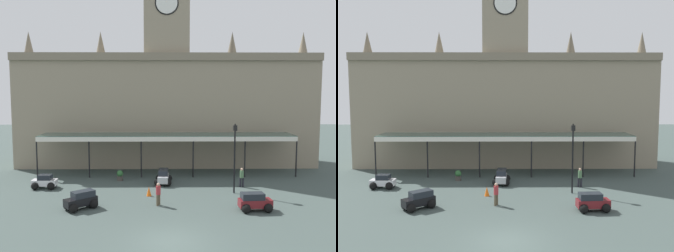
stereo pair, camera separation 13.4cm
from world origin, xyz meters
The scene contains 12 objects.
ground_plane centered at (0.00, 0.00, 0.00)m, with size 140.00×140.00×0.00m, color #3D4A47.
station_building centered at (0.00, 21.42, 7.12)m, with size 32.53×6.12×21.51m.
entrance_canopy centered at (0.00, 16.13, 3.85)m, with size 25.08×3.26×4.01m.
car_silver_estate centered at (-0.37, 12.39, 0.56)m, with size 1.63×2.30×1.27m.
car_black_estate centered at (-6.17, 5.62, 0.56)m, with size 2.41×2.32×1.27m.
car_white_sedan centered at (-10.50, 11.00, 0.50)m, with size 2.06×1.53×1.19m.
car_maroon_estate centered at (5.95, 5.04, 0.56)m, with size 2.30×1.64×1.27m.
pedestrian_beside_cars centered at (6.41, 11.23, 0.91)m, with size 0.39×0.34×1.67m.
pedestrian_near_entrance centered at (-0.75, 6.28, 0.91)m, with size 0.34×0.35×1.67m.
victorian_lamppost centered at (5.38, 9.39, 3.48)m, with size 0.30×0.30×5.68m.
traffic_cone centered at (-1.52, 8.67, 0.37)m, with size 0.40×0.40×0.73m, color orange.
planter_by_canopy centered at (-4.41, 13.63, 0.49)m, with size 0.60×0.60×0.96m.
Camera 2 is at (-0.24, -19.06, 8.27)m, focal length 38.33 mm.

